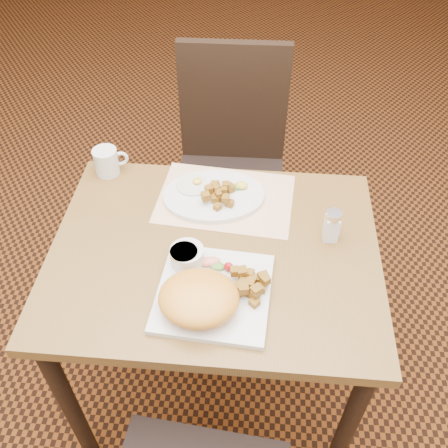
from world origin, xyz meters
TOP-DOWN VIEW (x-y plane):
  - ground at (0.00, 0.00)m, footprint 8.00×8.00m
  - table at (0.00, 0.00)m, footprint 0.90×0.70m
  - chair_far at (-0.00, 0.67)m, footprint 0.43×0.44m
  - placemat at (0.01, 0.21)m, footprint 0.42×0.31m
  - plate_square at (0.01, -0.15)m, footprint 0.30×0.30m
  - plate_oval at (-0.02, 0.20)m, footprint 0.33×0.27m
  - hollandaise_mound at (-0.02, -0.20)m, footprint 0.20×0.18m
  - ramekin at (-0.06, -0.06)m, footprint 0.09×0.09m
  - garnish_sq at (0.01, -0.07)m, footprint 0.10×0.05m
  - fried_egg at (-0.09, 0.24)m, footprint 0.10×0.10m
  - garnish_ov at (0.06, 0.24)m, footprint 0.05×0.04m
  - salt_shaker at (0.32, 0.07)m, footprint 0.05×0.05m
  - coffee_mug at (-0.37, 0.30)m, footprint 0.11×0.08m
  - home_fries_sq at (0.10, -0.14)m, footprint 0.12×0.11m
  - home_fries_ov at (-0.01, 0.19)m, footprint 0.10×0.12m

SIDE VIEW (x-z plane):
  - ground at x=0.00m, z-range 0.00..0.00m
  - chair_far at x=0.00m, z-range 0.05..1.02m
  - table at x=0.00m, z-range 0.27..1.02m
  - placemat at x=0.01m, z-range 0.75..0.75m
  - plate_square at x=0.01m, z-range 0.75..0.77m
  - plate_oval at x=-0.02m, z-range 0.75..0.77m
  - fried_egg at x=-0.09m, z-range 0.76..0.78m
  - garnish_sq at x=0.01m, z-range 0.76..0.79m
  - garnish_ov at x=0.06m, z-range 0.77..0.79m
  - home_fries_sq at x=0.10m, z-range 0.76..0.80m
  - home_fries_ov at x=-0.01m, z-range 0.77..0.81m
  - ramekin at x=-0.06m, z-range 0.77..0.82m
  - coffee_mug at x=-0.37m, z-range 0.75..0.84m
  - hollandaise_mound at x=-0.02m, z-range 0.76..0.84m
  - salt_shaker at x=0.32m, z-range 0.75..0.85m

